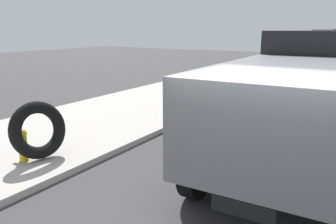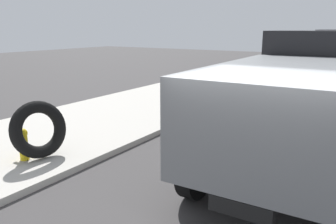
# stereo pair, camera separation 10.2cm
# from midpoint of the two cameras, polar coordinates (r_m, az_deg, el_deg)

# --- Properties ---
(sidewalk_curb) EXTENTS (36.00, 5.00, 0.15)m
(sidewalk_curb) POSITION_cam_midpoint_polar(r_m,az_deg,el_deg) (9.69, -24.43, -5.35)
(sidewalk_curb) COLOR #BCB7AD
(sidewalk_curb) RESTS_ON ground
(fire_hydrant) EXTENTS (0.23, 0.52, 0.74)m
(fire_hydrant) POSITION_cam_midpoint_polar(r_m,az_deg,el_deg) (8.32, -22.79, -4.86)
(fire_hydrant) COLOR yellow
(fire_hydrant) RESTS_ON sidewalk_curb
(loose_tire) EXTENTS (1.40, 0.79, 1.35)m
(loose_tire) POSITION_cam_midpoint_polar(r_m,az_deg,el_deg) (8.25, -20.56, -2.77)
(loose_tire) COLOR black
(loose_tire) RESTS_ON sidewalk_curb
(dump_truck_gray) EXTENTS (7.08, 2.98, 3.00)m
(dump_truck_gray) POSITION_cam_midpoint_polar(r_m,az_deg,el_deg) (7.98, 21.45, 2.45)
(dump_truck_gray) COLOR slate
(dump_truck_gray) RESTS_ON ground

